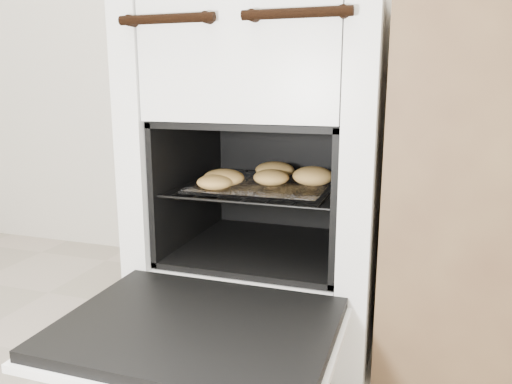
# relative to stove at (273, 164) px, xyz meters

# --- Properties ---
(stove) EXTENTS (0.66, 0.73, 1.01)m
(stove) POSITION_rel_stove_xyz_m (0.00, 0.00, 0.00)
(stove) COLOR white
(stove) RESTS_ON ground
(oven_door) EXTENTS (0.59, 0.46, 0.04)m
(oven_door) POSITION_rel_stove_xyz_m (0.00, -0.56, -0.27)
(oven_door) COLOR black
(oven_door) RESTS_ON stove
(oven_rack) EXTENTS (0.48, 0.46, 0.01)m
(oven_rack) POSITION_rel_stove_xyz_m (0.00, -0.07, -0.05)
(oven_rack) COLOR black
(oven_rack) RESTS_ON stove
(foil_sheet) EXTENTS (0.37, 0.33, 0.01)m
(foil_sheet) POSITION_rel_stove_xyz_m (0.00, -0.09, -0.05)
(foil_sheet) COLOR white
(foil_sheet) RESTS_ON oven_rack
(baked_rolls) EXTENTS (0.38, 0.34, 0.05)m
(baked_rolls) POSITION_rel_stove_xyz_m (0.01, -0.10, -0.02)
(baked_rolls) COLOR tan
(baked_rolls) RESTS_ON foil_sheet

